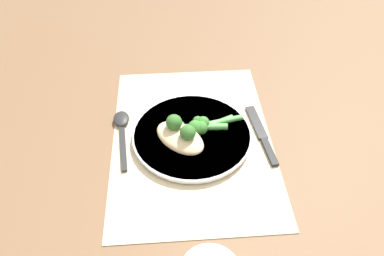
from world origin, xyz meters
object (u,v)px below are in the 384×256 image
Objects in this scene: plate at (192,135)px; broccoli_stalk_front at (199,127)px; chicken_fillet at (180,138)px; knife at (262,135)px; broccoli_stalk_right at (205,124)px; spoon at (122,125)px; broccoli_stalk_left at (184,127)px.

broccoli_stalk_front reaches higher than plate.
chicken_fillet and broccoli_stalk_front have the same top height.
broccoli_stalk_front is at bearing 169.69° from knife.
chicken_fillet is 0.72× the size of knife.
chicken_fillet is 0.05m from broccoli_stalk_front.
chicken_fillet reaches higher than broccoli_stalk_right.
spoon is (-0.04, -0.16, -0.02)m from broccoli_stalk_front.
chicken_fillet is at bearing 103.09° from broccoli_stalk_front.
plate is 0.04m from chicken_fillet.
broccoli_stalk_right is 0.61× the size of knife.
broccoli_stalk_front reaches higher than spoon.
broccoli_stalk_left is at bearing -20.68° from spoon.
plate is at bearing 134.73° from chicken_fillet.
broccoli_stalk_front is 0.02m from broccoli_stalk_right.
broccoli_stalk_right is (-0.01, 0.04, 0.00)m from broccoli_stalk_left.
broccoli_stalk_left reaches higher than knife.
chicken_fillet and broccoli_stalk_left have the same top height.
plate is 1.95× the size of chicken_fillet.
knife is 1.03× the size of spoon.
spoon is (-0.07, -0.12, -0.02)m from chicken_fillet.
plate is 2.33× the size of broccoli_stalk_front.
broccoli_stalk_left is 0.04m from broccoli_stalk_right.
knife is at bearing -92.07° from broccoli_stalk_left.
broccoli_stalk_front is at bearing 111.94° from broccoli_stalk_right.
broccoli_stalk_left is at bearing -118.82° from plate.
broccoli_stalk_left is (-0.01, -0.02, 0.02)m from plate.
plate is 0.02m from broccoli_stalk_front.
broccoli_stalk_front reaches higher than broccoli_stalk_right.
knife is at bearing 97.21° from chicken_fillet.
spoon is at bearing -119.56° from chicken_fillet.
broccoli_stalk_left is 0.14m from spoon.
spoon is (-0.03, -0.13, -0.02)m from broccoli_stalk_left.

